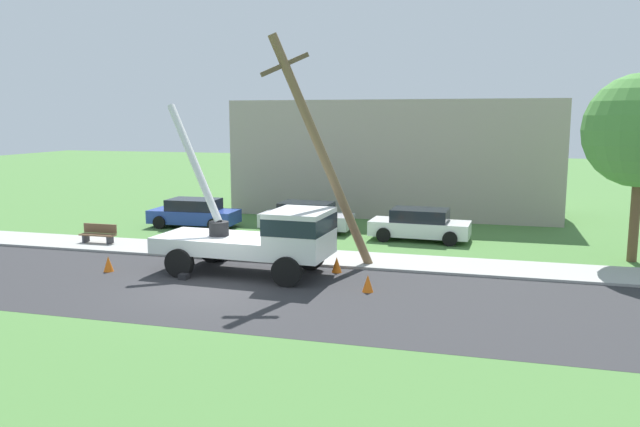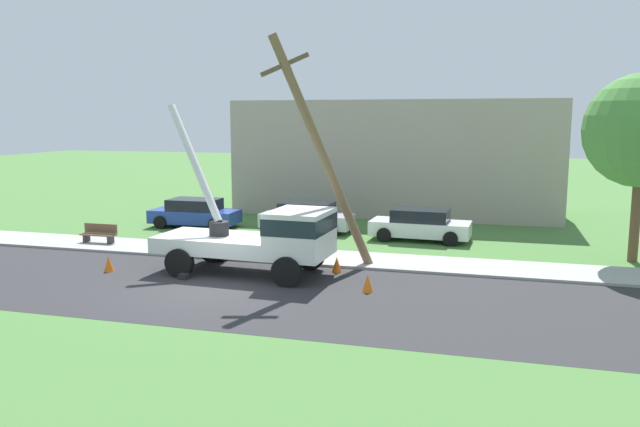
% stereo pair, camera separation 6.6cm
% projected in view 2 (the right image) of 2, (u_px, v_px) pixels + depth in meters
% --- Properties ---
extents(ground_plane, '(120.00, 120.00, 0.00)m').
position_uv_depth(ground_plane, '(314.00, 227.00, 31.66)').
color(ground_plane, '#477538').
extents(road_asphalt, '(80.00, 7.53, 0.01)m').
position_uv_depth(road_asphalt, '(211.00, 288.00, 20.24)').
color(road_asphalt, '#2B2B2D').
rests_on(road_asphalt, ground).
extents(sidewalk_strip, '(80.00, 2.60, 0.10)m').
position_uv_depth(sidewalk_strip, '(266.00, 254.00, 25.05)').
color(sidewalk_strip, '#9E9E99').
rests_on(sidewalk_strip, ground).
extents(utility_truck, '(6.75, 3.21, 5.98)m').
position_uv_depth(utility_truck, '(265.00, 235.00, 21.77)').
color(utility_truck, silver).
rests_on(utility_truck, ground).
extents(leaning_utility_pole, '(3.63, 2.53, 8.36)m').
position_uv_depth(leaning_utility_pole, '(322.00, 152.00, 22.11)').
color(leaning_utility_pole, brown).
rests_on(leaning_utility_pole, ground).
extents(traffic_cone_ahead, '(0.36, 0.36, 0.56)m').
position_uv_depth(traffic_cone_ahead, '(368.00, 283.00, 19.77)').
color(traffic_cone_ahead, orange).
rests_on(traffic_cone_ahead, ground).
extents(traffic_cone_behind, '(0.36, 0.36, 0.56)m').
position_uv_depth(traffic_cone_behind, '(109.00, 264.00, 22.43)').
color(traffic_cone_behind, orange).
rests_on(traffic_cone_behind, ground).
extents(traffic_cone_curbside, '(0.36, 0.36, 0.56)m').
position_uv_depth(traffic_cone_curbside, '(337.00, 265.00, 22.27)').
color(traffic_cone_curbside, orange).
rests_on(traffic_cone_curbside, ground).
extents(parked_sedan_blue, '(4.45, 2.10, 1.42)m').
position_uv_depth(parked_sedan_blue, '(195.00, 213.00, 31.48)').
color(parked_sedan_blue, '#263F99').
rests_on(parked_sedan_blue, ground).
extents(parked_sedan_silver, '(4.43, 2.08, 1.42)m').
position_uv_depth(parked_sedan_silver, '(307.00, 217.00, 30.22)').
color(parked_sedan_silver, '#B7B7BF').
rests_on(parked_sedan_silver, ground).
extents(parked_sedan_white, '(4.48, 2.16, 1.42)m').
position_uv_depth(parked_sedan_white, '(420.00, 225.00, 28.04)').
color(parked_sedan_white, silver).
rests_on(parked_sedan_white, ground).
extents(park_bench, '(1.60, 0.45, 0.90)m').
position_uv_depth(park_bench, '(99.00, 234.00, 27.11)').
color(park_bench, brown).
rests_on(park_bench, ground).
extents(lowrise_building_backdrop, '(18.00, 6.00, 6.40)m').
position_uv_depth(lowrise_building_backdrop, '(396.00, 157.00, 36.07)').
color(lowrise_building_backdrop, '#A5998C').
rests_on(lowrise_building_backdrop, ground).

